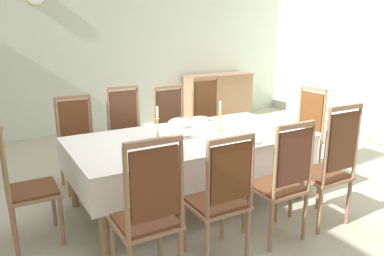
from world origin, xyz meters
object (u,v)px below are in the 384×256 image
Objects in this scene: chair_south_a at (149,212)px; chair_north_a at (78,141)px; chair_north_c at (173,127)px; chair_south_d at (329,166)px; chair_south_b at (220,197)px; spoon_secondary at (208,119)px; bowl_near_right at (200,119)px; dining_table at (190,143)px; spoon_primary at (259,141)px; chair_head_west at (23,183)px; chair_north_b at (128,132)px; sideboard at (219,96)px; candlestick_west at (158,128)px; bowl_far_left at (161,158)px; chair_north_d at (210,120)px; soup_tureen at (181,127)px; chair_south_c at (281,180)px; chair_head_east at (303,132)px; bowl_near_left at (251,142)px; candlestick_east at (220,120)px.

chair_south_a is 1.07× the size of chair_north_a.
chair_south_d is at bearing 105.44° from chair_north_c.
chair_south_b is 1.78m from spoon_secondary.
chair_south_d is at bearing -73.06° from bowl_near_right.
dining_table is 0.70m from spoon_primary.
chair_south_d reaches higher than chair_head_west.
chair_head_west is at bearing 38.34° from chair_north_b.
chair_south_a is 5.33m from sideboard.
bowl_far_left is (-0.20, -0.50, -0.12)m from candlestick_west.
chair_north_c is (0.31, 1.02, -0.11)m from dining_table.
bowl_far_left reaches higher than spoon_secondary.
chair_south_d is 1.00× the size of chair_north_d.
chair_south_b is at bearing 90.00° from chair_north_b.
chair_north_d reaches higher than chair_head_west.
spoon_primary is at bearing -38.92° from soup_tureen.
dining_table is 2.20× the size of chair_south_c.
chair_head_east is 1.34m from bowl_near_left.
chair_south_d is 1.45m from soup_tureen.
spoon_secondary is at bearing 11.17° from bowl_near_right.
chair_north_d reaches higher than sideboard.
chair_north_a is 0.74× the size of sideboard.
chair_south_c is 1.07m from candlestick_east.
chair_south_b is at bearing -139.76° from spoon_primary.
bowl_near_left is at bearing -160.77° from spoon_primary.
spoon_secondary is 0.12× the size of sideboard.
bowl_near_left is (-0.50, 0.51, 0.17)m from chair_south_d.
chair_south_a is 0.97× the size of chair_north_d.
chair_head_east is at bearing 157.87° from chair_north_a.
chair_south_b reaches higher than spoon_secondary.
chair_south_c is 1.58m from spoon_secondary.
chair_north_d is 5.97× the size of bowl_near_right.
chair_north_c is 2.13m from chair_south_d.
chair_south_a reaches higher than chair_north_c.
bowl_near_right is (0.10, 1.52, 0.20)m from chair_south_c.
chair_north_b is at bearing 144.07° from bowl_near_right.
chair_north_b is 0.78× the size of sideboard.
dining_table is 1.37m from chair_north_a.
chair_south_b is (0.60, -2.04, 0.00)m from chair_north_a.
chair_head_west is at bearing -180.00° from dining_table.
candlestick_east is at bearing 141.21° from chair_north_a.
chair_north_a is 1.58m from bowl_far_left.
chair_head_west is 6.23× the size of spoon_secondary.
soup_tureen is at bearing 127.90° from chair_north_a.
chair_north_d reaches higher than bowl_near_left.
bowl_near_right is at bearing 49.12° from chair_south_a.
spoon_primary is (-0.39, -1.52, 0.16)m from chair_north_d.
bowl_far_left reaches higher than bowl_near_left.
bowl_near_left is at bearing 21.68° from chair_south_a.
chair_north_c is 6.12× the size of spoon_primary.
chair_head_west is at bearing 151.94° from chair_south_c.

